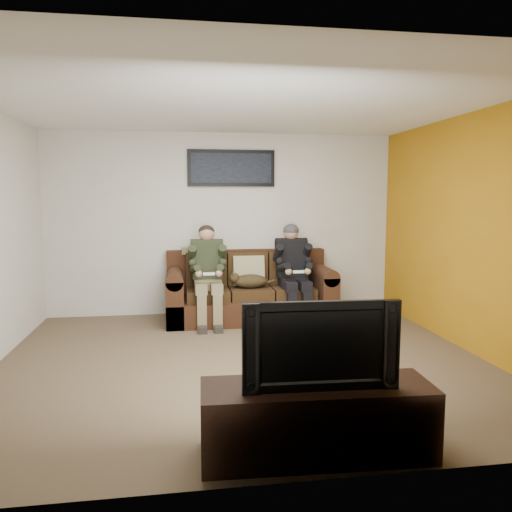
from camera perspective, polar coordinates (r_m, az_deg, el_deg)
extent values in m
plane|color=brown|center=(5.29, -1.44, -11.87)|extent=(5.00, 5.00, 0.00)
plane|color=silver|center=(5.10, -1.53, 17.03)|extent=(5.00, 5.00, 0.00)
plane|color=beige|center=(7.26, -3.74, 3.67)|extent=(5.00, 0.00, 5.00)
plane|color=beige|center=(2.83, 4.33, -1.23)|extent=(5.00, 0.00, 5.00)
plane|color=beige|center=(5.89, 23.43, 2.40)|extent=(0.00, 4.50, 4.50)
plane|color=#AD7211|center=(5.89, 23.34, 2.40)|extent=(0.00, 4.50, 4.50)
cube|color=#381E10|center=(6.96, -0.69, -5.98)|extent=(2.28, 0.98, 0.31)
cube|color=#381E10|center=(7.26, -1.13, -1.72)|extent=(2.28, 0.21, 0.62)
cube|color=#381E10|center=(6.87, -9.23, -4.92)|extent=(0.23, 0.98, 0.62)
cube|color=#381E10|center=(7.14, 7.49, -4.43)|extent=(0.23, 0.98, 0.62)
cylinder|color=#381E10|center=(6.81, -9.28, -2.36)|extent=(0.23, 0.98, 0.23)
cylinder|color=#381E10|center=(7.09, 7.53, -1.97)|extent=(0.23, 0.98, 0.23)
cube|color=#372310|center=(6.81, -5.55, -4.34)|extent=(0.57, 0.62, 0.14)
cube|color=#372310|center=(7.05, -5.71, -1.49)|extent=(0.57, 0.14, 0.46)
cube|color=#372310|center=(6.87, -0.64, -4.22)|extent=(0.57, 0.62, 0.14)
cube|color=#372310|center=(7.10, -0.98, -1.39)|extent=(0.57, 0.14, 0.46)
cube|color=#372310|center=(6.97, 4.16, -4.07)|extent=(0.57, 0.62, 0.14)
cube|color=#372310|center=(7.21, 3.66, -1.29)|extent=(0.57, 0.14, 0.46)
cube|color=tan|center=(6.99, -0.84, -1.70)|extent=(0.43, 0.21, 0.43)
cube|color=gray|center=(7.14, -6.62, 0.61)|extent=(0.47, 0.23, 0.08)
cube|color=#7F714F|center=(6.75, -5.55, -3.21)|extent=(0.36, 0.30, 0.14)
cube|color=#272D1B|center=(6.81, -5.62, -0.57)|extent=(0.40, 0.30, 0.53)
cylinder|color=#272D1B|center=(6.80, -5.65, 1.20)|extent=(0.44, 0.18, 0.18)
sphere|color=tan|center=(6.81, -5.68, 2.56)|extent=(0.21, 0.21, 0.21)
cube|color=#7F714F|center=(6.55, -6.32, -3.61)|extent=(0.15, 0.42, 0.13)
cube|color=#7F714F|center=(6.56, -4.57, -3.57)|extent=(0.15, 0.42, 0.13)
cube|color=#7F714F|center=(6.42, -6.21, -6.46)|extent=(0.12, 0.13, 0.46)
cube|color=#7F714F|center=(6.43, -4.42, -6.41)|extent=(0.12, 0.13, 0.46)
cube|color=black|center=(6.39, -6.15, -8.26)|extent=(0.11, 0.26, 0.08)
cube|color=black|center=(6.40, -4.35, -8.21)|extent=(0.11, 0.26, 0.08)
cylinder|color=#272D1B|center=(6.72, -7.30, 0.17)|extent=(0.11, 0.30, 0.28)
cylinder|color=#272D1B|center=(6.74, -3.90, 0.23)|extent=(0.11, 0.30, 0.28)
cylinder|color=#272D1B|center=(6.52, -6.97, -1.45)|extent=(0.14, 0.32, 0.15)
cylinder|color=#272D1B|center=(6.54, -3.99, -1.39)|extent=(0.14, 0.32, 0.15)
sphere|color=tan|center=(6.41, -6.57, -2.03)|extent=(0.09, 0.09, 0.09)
sphere|color=tan|center=(6.43, -4.25, -1.99)|extent=(0.09, 0.09, 0.09)
cube|color=white|center=(6.40, -5.40, -2.04)|extent=(0.15, 0.04, 0.03)
ellipsoid|color=black|center=(6.82, -5.69, 2.82)|extent=(0.22, 0.22, 0.17)
cube|color=black|center=(6.92, 4.23, -2.95)|extent=(0.36, 0.30, 0.14)
cube|color=black|center=(6.97, 4.06, -0.39)|extent=(0.40, 0.30, 0.53)
cylinder|color=black|center=(6.97, 4.04, 1.35)|extent=(0.44, 0.18, 0.18)
sphere|color=#9F7659|center=(6.97, 4.02, 2.67)|extent=(0.21, 0.21, 0.21)
cube|color=black|center=(6.70, 3.78, -3.35)|extent=(0.15, 0.42, 0.13)
cube|color=black|center=(6.75, 5.44, -3.29)|extent=(0.15, 0.42, 0.13)
cube|color=black|center=(6.57, 4.14, -6.12)|extent=(0.12, 0.13, 0.46)
cube|color=black|center=(6.62, 5.84, -6.05)|extent=(0.12, 0.13, 0.46)
cube|color=black|center=(6.54, 4.28, -7.88)|extent=(0.11, 0.26, 0.08)
cube|color=black|center=(6.59, 5.99, -7.79)|extent=(0.11, 0.26, 0.08)
cylinder|color=black|center=(6.85, 2.57, 0.34)|extent=(0.11, 0.30, 0.28)
cylinder|color=black|center=(6.94, 5.81, 0.39)|extent=(0.11, 0.30, 0.28)
cylinder|color=black|center=(6.66, 3.19, -1.23)|extent=(0.14, 0.32, 0.15)
cylinder|color=black|center=(6.74, 6.02, -1.17)|extent=(0.14, 0.32, 0.15)
sphere|color=#9F7659|center=(6.56, 3.74, -1.80)|extent=(0.09, 0.09, 0.09)
sphere|color=#9F7659|center=(6.62, 5.94, -1.75)|extent=(0.09, 0.09, 0.09)
cube|color=white|center=(6.57, 4.89, -1.80)|extent=(0.15, 0.04, 0.03)
ellipsoid|color=black|center=(6.97, 4.02, 2.92)|extent=(0.22, 0.22, 0.19)
ellipsoid|color=#45351B|center=(6.80, -0.66, -2.89)|extent=(0.47, 0.26, 0.19)
sphere|color=#45351B|center=(6.73, -2.48, -2.52)|extent=(0.14, 0.14, 0.14)
cone|color=#45351B|center=(6.69, -2.62, -1.98)|extent=(0.04, 0.04, 0.04)
cone|color=#45351B|center=(6.75, -2.68, -1.89)|extent=(0.04, 0.04, 0.04)
cylinder|color=#45351B|center=(6.89, 1.27, -3.06)|extent=(0.26, 0.13, 0.08)
cube|color=black|center=(7.25, -2.84, 9.99)|extent=(1.25, 0.04, 0.52)
cube|color=black|center=(7.22, -2.82, 10.00)|extent=(1.15, 0.01, 0.42)
cube|color=black|center=(3.47, 6.95, -18.08)|extent=(1.53, 0.55, 0.48)
imported|color=black|center=(3.28, 7.08, -9.72)|extent=(1.01, 0.17, 0.58)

